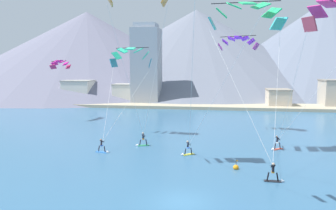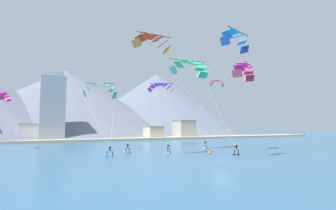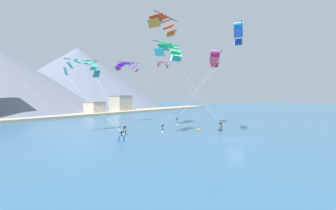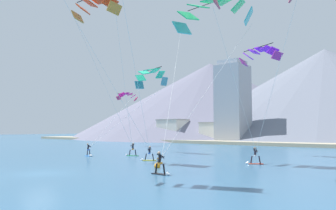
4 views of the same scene
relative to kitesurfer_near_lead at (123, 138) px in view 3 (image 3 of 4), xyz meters
name	(u,v)px [view 3 (image 3 of 4)]	position (x,y,z in m)	size (l,w,h in m)	color
ground_plane	(235,140)	(10.42, -12.40, -0.47)	(400.00, 400.00, 0.00)	#336084
kitesurfer_near_lead	(123,138)	(0.00, 0.00, 0.00)	(1.78, 0.83, 1.69)	#337FDB
kitesurfer_near_trail	(177,122)	(20.06, 4.37, 0.04)	(1.64, 1.35, 1.74)	#E54C33
kitesurfer_mid_center	(221,127)	(18.06, -7.02, 0.08)	(1.75, 0.58, 1.80)	black
kitesurfer_far_left	(124,132)	(3.66, 3.80, 0.05)	(1.75, 1.09, 1.77)	#33B266
kitesurfer_far_right	(163,130)	(9.64, 0.41, -0.01)	(1.65, 1.33, 1.67)	yellow
parafoil_kite_near_lead	(83,66)	(0.61, 10.61, 11.01)	(6.35, 11.66, 11.40)	teal
parafoil_kite_near_trail	(215,57)	(23.74, -2.98, 14.33)	(6.77, 9.82, 14.67)	#A6364A
parafoil_kite_mid_center	(170,50)	(16.09, 3.52, 15.53)	(8.92, 12.43, 16.04)	#37B8BA
parafoil_kite_far_left	(162,23)	(5.03, -3.18, 16.75)	(6.31, 8.33, 16.88)	#C17A2B
parafoil_kite_far_right	(238,32)	(13.99, -11.35, 16.08)	(7.10, 13.41, 16.34)	#2146A2
parafoil_kite_distant_high_outer	(163,64)	(36.68, 21.39, 16.60)	(4.19, 2.18, 1.88)	maroon
parafoil_kite_distant_low_drift	(127,66)	(15.96, 15.96, 13.20)	(6.23, 2.86, 2.18)	#9A258C
race_marker_buoy	(199,130)	(14.89, -3.94, -0.31)	(0.56, 0.56, 1.02)	orange
shoreline_strip	(49,117)	(10.42, 43.49, -0.12)	(180.00, 10.00, 0.70)	tan
shore_building_quay_east	(121,104)	(40.88, 46.71, 2.92)	(7.05, 6.85, 6.75)	#B7AD9E
shore_building_quay_west	(94,108)	(27.38, 45.39, 1.79)	(5.39, 6.62, 4.49)	beige
mountain_peak_west_ridge	(78,78)	(53.92, 98.79, 17.13)	(101.71, 101.71, 35.19)	slate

